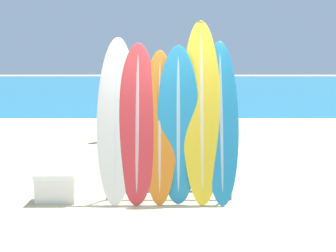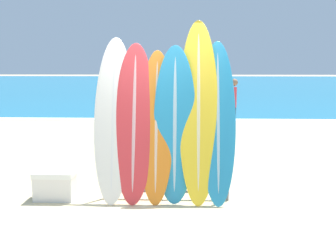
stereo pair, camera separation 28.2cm
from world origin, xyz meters
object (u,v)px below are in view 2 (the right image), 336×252
Objects in this scene: person_mid_beach at (234,103)px; cooler_box at (55,185)px; surfboard_rack at (166,166)px; surfboard_slot_2 at (156,126)px; surfboard_slot_1 at (134,122)px; surfboard_slot_0 at (114,119)px; person_near_water at (116,108)px; surfboard_slot_3 at (175,124)px; surfboard_slot_5 at (218,121)px; surfboard_slot_4 at (198,110)px.

person_mid_beach is 6.74m from cooler_box.
surfboard_slot_2 reaches higher than surfboard_rack.
surfboard_slot_0 is at bearing 175.50° from surfboard_slot_1.
person_near_water is at bearing 106.80° from surfboard_slot_2.
person_mid_beach is 2.70× the size of cooler_box.
surfboard_rack is at bearing 1.92° from cooler_box.
surfboard_slot_3 reaches higher than surfboard_slot_2.
surfboard_slot_0 reaches higher than surfboard_slot_5.
surfboard_slot_0 is 0.87m from surfboard_slot_3.
surfboard_slot_0 is 4.07× the size of cooler_box.
surfboard_slot_4 is (1.19, 0.02, 0.12)m from surfboard_slot_0.
person_mid_beach is at bearing 75.31° from surfboard_slot_3.
surfboard_slot_3 reaches higher than surfboard_rack.
surfboard_slot_2 is at bearing -3.07° from surfboard_slot_0.
surfboard_slot_3 is 4.78m from person_near_water.
surfboard_slot_1 is 1.46× the size of person_near_water.
cooler_box is at bearing -178.08° from surfboard_rack.
surfboard_slot_5 is at bearing 1.50° from surfboard_slot_2.
cooler_box is at bearing 155.52° from person_mid_beach.
surfboard_slot_0 is 1.09× the size of surfboard_slot_2.
surfboard_slot_2 reaches higher than cooler_box.
surfboard_slot_2 is at bearing -178.50° from surfboard_slot_5.
surfboard_slot_1 is 3.92× the size of cooler_box.
surfboard_rack is 0.61m from surfboard_slot_3.
surfboard_slot_5 is 1.47× the size of person_mid_beach.
surfboard_slot_5 reaches higher than surfboard_slot_3.
surfboard_slot_4 reaches higher than surfboard_slot_2.
surfboard_slot_5 is at bearing 175.22° from person_mid_beach.
surfboard_slot_5 is 3.97× the size of cooler_box.
surfboard_slot_2 reaches higher than person_mid_beach.
surfboard_rack is 0.58m from surfboard_slot_2.
surfboard_slot_4 is 2.30m from cooler_box.
surfboard_slot_2 is at bearing 2.75° from cooler_box.
surfboard_rack is 0.70× the size of surfboard_slot_4.
surfboard_slot_0 is 0.90× the size of surfboard_slot_4.
person_mid_beach is (1.52, 5.81, -0.26)m from surfboard_slot_3.
surfboard_slot_3 is at bearing -100.47° from person_near_water.
surfboard_slot_2 is (-0.13, 0.02, 0.57)m from surfboard_rack.
surfboard_slot_4 is at bearing 174.27° from surfboard_slot_5.
surfboard_slot_0 is 1.46m from surfboard_slot_5.
surfboard_rack is 0.80× the size of surfboard_slot_5.
surfboard_rack is at bearing 168.46° from person_mid_beach.
surfboard_rack is at bearing -176.92° from surfboard_slot_5.
surfboard_slot_5 reaches higher than surfboard_slot_2.
surfboard_slot_5 is at bearing 2.84° from surfboard_slot_3.
surfboard_slot_2 reaches higher than person_near_water.
cooler_box is at bearing -177.91° from surfboard_slot_3.
surfboard_slot_2 is 4.70m from person_near_water.
surfboard_slot_2 is at bearing 172.57° from surfboard_rack.
cooler_box is (-1.58, -0.05, -0.29)m from surfboard_rack.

